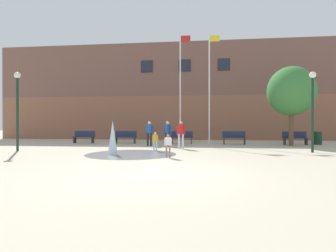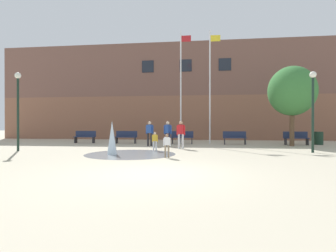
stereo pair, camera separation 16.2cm
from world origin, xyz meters
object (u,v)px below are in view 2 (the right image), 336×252
park_bench_left_of_flagpoles (126,137)px  teen_by_trashcan (150,132)px  flagpole_left (181,84)px  adult_watching (168,132)px  park_bench_far_left (85,137)px  lamp_post_right_lane (313,100)px  park_bench_center (182,137)px  lamp_post_left_lane (18,100)px  street_tree_near_building (292,91)px  adult_in_red (181,132)px  child_running (167,144)px  child_in_fountain (155,140)px  trash_can (319,138)px  park_bench_far_right (296,138)px  flagpole_right (210,83)px  park_bench_near_trashcan (235,138)px

park_bench_left_of_flagpoles → teen_by_trashcan: (2.18, -2.14, 0.45)m
flagpole_left → adult_watching: bearing=-102.7°
park_bench_far_left → lamp_post_right_lane: 15.16m
park_bench_center → lamp_post_left_lane: lamp_post_left_lane is taller
park_bench_far_left → street_tree_near_building: (14.48, -1.08, 3.06)m
adult_in_red → lamp_post_left_lane: size_ratio=0.39×
park_bench_left_of_flagpoles → street_tree_near_building: (11.30, -1.12, 3.06)m
child_running → adult_watching: bearing=-99.7°
adult_watching → street_tree_near_building: (7.92, 1.24, 2.60)m
park_bench_left_of_flagpoles → lamp_post_left_lane: lamp_post_left_lane is taller
child_in_fountain → trash_can: size_ratio=1.10×
flagpole_left → park_bench_far_right: bearing=-4.3°
lamp_post_right_lane → trash_can: lamp_post_right_lane is taller
child_in_fountain → adult_in_red: bearing=-131.4°
flagpole_right → lamp_post_left_lane: size_ratio=2.01×
child_running → street_tree_near_building: 10.42m
child_in_fountain → lamp_post_left_lane: size_ratio=0.24×
park_bench_left_of_flagpoles → teen_by_trashcan: teen_by_trashcan is taller
adult_watching → adult_in_red: bearing=59.1°
child_running → park_bench_near_trashcan: bearing=-132.0°
park_bench_far_left → park_bench_far_right: size_ratio=1.00×
park_bench_near_trashcan → teen_by_trashcan: bearing=-160.1°
child_running → flagpole_left: 9.32m
park_bench_near_trashcan → lamp_post_right_lane: 6.32m
child_in_fountain → park_bench_center: bearing=-101.9°
park_bench_center → adult_in_red: adult_in_red is taller
adult_in_red → child_running: 4.17m
park_bench_near_trashcan → street_tree_near_building: bearing=-16.4°
child_running → child_in_fountain: bearing=-86.4°
park_bench_center → adult_watching: 2.53m
park_bench_center → trash_can: (9.38, 0.28, -0.03)m
adult_in_red → lamp_post_right_lane: size_ratio=0.40×
adult_in_red → trash_can: (9.20, 4.13, -0.48)m
park_bench_center → park_bench_near_trashcan: same height
park_bench_left_of_flagpoles → park_bench_far_left: bearing=-179.3°
park_bench_near_trashcan → teen_by_trashcan: (-5.65, -2.04, 0.45)m
park_bench_center → flagpole_left: flagpole_left is taller
flagpole_right → park_bench_far_right: bearing=-5.9°
park_bench_far_right → teen_by_trashcan: (-9.73, -2.05, 0.45)m
park_bench_far_left → lamp_post_right_lane: (14.10, -5.15, 2.12)m
park_bench_left_of_flagpoles → teen_by_trashcan: bearing=-44.5°
adult_in_red → flagpole_right: 5.85m
park_bench_left_of_flagpoles → park_bench_near_trashcan: size_ratio=1.00×
teen_by_trashcan → lamp_post_left_lane: 7.62m
park_bench_near_trashcan → adult_in_red: 5.15m
lamp_post_left_lane → street_tree_near_building: street_tree_near_building is taller
park_bench_near_trashcan → park_bench_far_right: (4.08, 0.01, 0.00)m
child_running → trash_can: (9.48, 8.27, -0.13)m
park_bench_far_left → park_bench_left_of_flagpoles: (3.18, 0.04, 0.00)m
park_bench_near_trashcan → adult_watching: bearing=-153.0°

